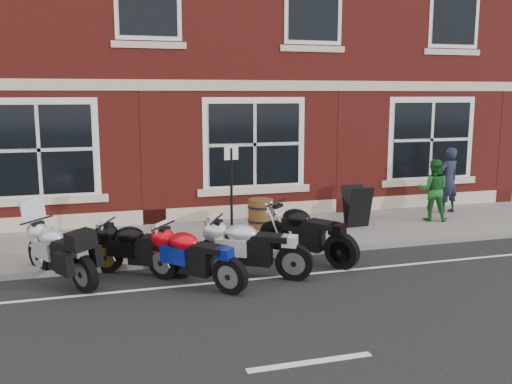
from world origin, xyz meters
TOP-DOWN VIEW (x-y plane):
  - ground at (0.00, 0.00)m, footprint 80.00×80.00m
  - sidewalk at (0.00, 3.00)m, footprint 30.00×3.00m
  - kerb at (0.00, 1.42)m, footprint 30.00×0.16m
  - pub_building at (0.00, 10.50)m, footprint 24.00×12.00m
  - moto_touring_silver at (-2.99, 1.03)m, footprint 1.20×1.88m
  - moto_sport_red at (-0.83, 0.17)m, footprint 1.45×1.63m
  - moto_sport_black at (-1.65, 1.02)m, footprint 1.78×1.11m
  - moto_sport_silver at (0.23, 0.38)m, footprint 1.88×1.25m
  - moto_naked_black at (1.51, 1.01)m, footprint 1.37×1.96m
  - pedestrian_left at (6.54, 3.69)m, footprint 0.69×0.53m
  - pedestrian_right at (5.61, 2.97)m, footprint 0.92×0.85m
  - a_board_sign at (3.53, 2.90)m, footprint 0.61×0.43m
  - barrel_planter at (1.33, 3.41)m, footprint 0.61×0.61m
  - parking_sign at (0.30, 2.07)m, footprint 0.29×0.05m

SIDE VIEW (x-z plane):
  - ground at x=0.00m, z-range 0.00..0.00m
  - sidewalk at x=0.00m, z-range 0.00..0.12m
  - kerb at x=0.00m, z-range 0.00..0.12m
  - barrel_planter at x=1.33m, z-range 0.12..0.80m
  - moto_sport_black at x=-1.65m, z-range 0.07..0.96m
  - moto_sport_red at x=-0.83m, z-range 0.07..0.99m
  - moto_sport_silver at x=0.23m, z-range 0.07..1.03m
  - moto_touring_silver at x=-2.99m, z-range -0.13..1.26m
  - moto_naked_black at x=1.51m, z-range 0.08..1.09m
  - a_board_sign at x=3.53m, z-range 0.12..1.09m
  - pedestrian_right at x=5.61m, z-range 0.12..1.63m
  - pedestrian_left at x=6.54m, z-range 0.12..1.83m
  - parking_sign at x=0.30m, z-range 0.28..2.35m
  - pub_building at x=0.00m, z-range 0.00..12.00m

